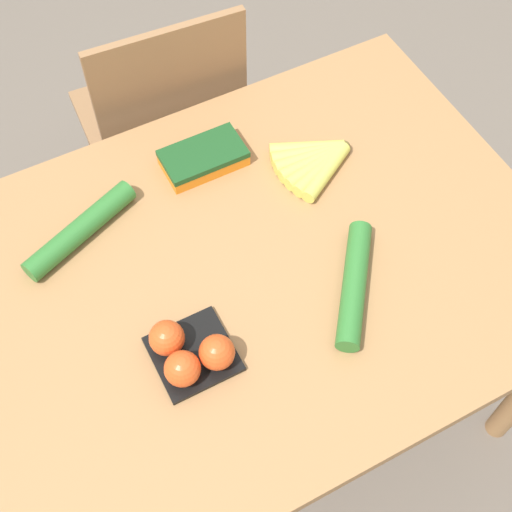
{
  "coord_description": "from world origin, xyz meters",
  "views": [
    {
      "loc": [
        -0.36,
        -0.68,
        1.98
      ],
      "look_at": [
        0.0,
        0.0,
        0.77
      ],
      "focal_mm": 50.0,
      "sensor_mm": 36.0,
      "label": 1
    }
  ],
  "objects_px": {
    "chair": "(166,128)",
    "carrot_bag": "(203,157)",
    "banana_bunch": "(315,161)",
    "tomato_pack": "(190,353)",
    "cucumber_near": "(81,230)",
    "cucumber_far": "(354,284)"
  },
  "relations": [
    {
      "from": "tomato_pack",
      "to": "cucumber_near",
      "type": "height_order",
      "value": "tomato_pack"
    },
    {
      "from": "carrot_bag",
      "to": "cucumber_far",
      "type": "height_order",
      "value": "cucumber_far"
    },
    {
      "from": "carrot_bag",
      "to": "tomato_pack",
      "type": "bearing_deg",
      "value": -118.4
    },
    {
      "from": "chair",
      "to": "banana_bunch",
      "type": "height_order",
      "value": "chair"
    },
    {
      "from": "carrot_bag",
      "to": "cucumber_far",
      "type": "bearing_deg",
      "value": -74.1
    },
    {
      "from": "cucumber_near",
      "to": "cucumber_far",
      "type": "relative_size",
      "value": 1.1
    },
    {
      "from": "banana_bunch",
      "to": "cucumber_near",
      "type": "height_order",
      "value": "cucumber_near"
    },
    {
      "from": "chair",
      "to": "carrot_bag",
      "type": "bearing_deg",
      "value": 87.82
    },
    {
      "from": "chair",
      "to": "carrot_bag",
      "type": "xyz_separation_m",
      "value": [
        -0.04,
        -0.37,
        0.28
      ]
    },
    {
      "from": "tomato_pack",
      "to": "cucumber_far",
      "type": "xyz_separation_m",
      "value": [
        0.35,
        -0.01,
        -0.01
      ]
    },
    {
      "from": "tomato_pack",
      "to": "cucumber_far",
      "type": "height_order",
      "value": "tomato_pack"
    },
    {
      "from": "banana_bunch",
      "to": "carrot_bag",
      "type": "relative_size",
      "value": 1.0
    },
    {
      "from": "tomato_pack",
      "to": "cucumber_near",
      "type": "relative_size",
      "value": 0.54
    },
    {
      "from": "banana_bunch",
      "to": "cucumber_far",
      "type": "xyz_separation_m",
      "value": [
        -0.09,
        -0.31,
        0.01
      ]
    },
    {
      "from": "cucumber_near",
      "to": "chair",
      "type": "bearing_deg",
      "value": 50.68
    },
    {
      "from": "chair",
      "to": "tomato_pack",
      "type": "relative_size",
      "value": 6.16
    },
    {
      "from": "banana_bunch",
      "to": "carrot_bag",
      "type": "height_order",
      "value": "carrot_bag"
    },
    {
      "from": "banana_bunch",
      "to": "carrot_bag",
      "type": "bearing_deg",
      "value": 151.11
    },
    {
      "from": "carrot_bag",
      "to": "cucumber_near",
      "type": "xyz_separation_m",
      "value": [
        -0.31,
        -0.06,
        -0.0
      ]
    },
    {
      "from": "tomato_pack",
      "to": "carrot_bag",
      "type": "height_order",
      "value": "tomato_pack"
    },
    {
      "from": "banana_bunch",
      "to": "tomato_pack",
      "type": "relative_size",
      "value": 1.23
    },
    {
      "from": "chair",
      "to": "carrot_bag",
      "type": "distance_m",
      "value": 0.46
    }
  ]
}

